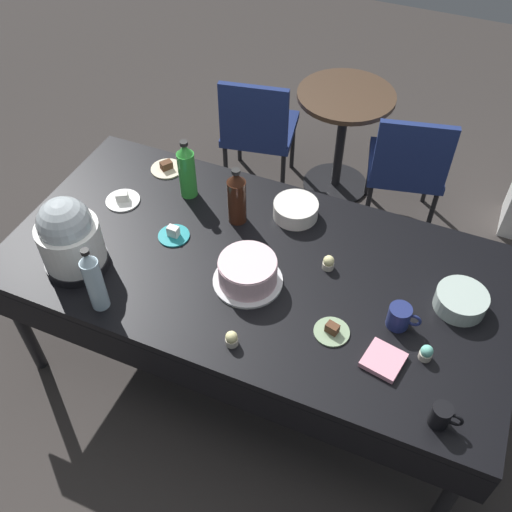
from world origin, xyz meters
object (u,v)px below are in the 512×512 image
(glass_salad_bowl, at_px, (461,301))
(maroon_chair_right, at_px, (408,164))
(dessert_plate_teal, at_px, (174,234))
(round_cafe_table, at_px, (343,125))
(coffee_mug_navy, at_px, (400,317))
(dessert_plate_white, at_px, (123,199))
(cupcake_cocoa, at_px, (426,353))
(maroon_chair_left, at_px, (258,127))
(soda_bottle_water, at_px, (94,281))
(cupcake_lemon, at_px, (232,339))
(ceramic_snack_bowl, at_px, (296,210))
(dessert_plate_cream, at_px, (167,168))
(soda_bottle_cola, at_px, (237,197))
(potluck_table, at_px, (256,273))
(cupcake_rose, at_px, (328,263))
(soda_bottle_lime_soda, at_px, (187,171))
(dessert_plate_sage, at_px, (332,331))
(slow_cooker, at_px, (69,237))
(coffee_mug_black, at_px, (441,416))
(frosted_layer_cake, at_px, (248,272))

(glass_salad_bowl, xyz_separation_m, maroon_chair_right, (-0.43, 1.18, -0.30))
(dessert_plate_teal, bearing_deg, round_cafe_table, 76.60)
(coffee_mug_navy, bearing_deg, dessert_plate_white, 171.86)
(cupcake_cocoa, relative_size, maroon_chair_left, 0.08)
(dessert_plate_white, bearing_deg, soda_bottle_water, -65.91)
(dessert_plate_teal, relative_size, round_cafe_table, 0.20)
(maroon_chair_left, distance_m, round_cafe_table, 0.53)
(cupcake_cocoa, bearing_deg, cupcake_lemon, -161.83)
(ceramic_snack_bowl, relative_size, dessert_plate_cream, 1.28)
(dessert_plate_teal, relative_size, soda_bottle_cola, 0.49)
(soda_bottle_water, height_order, soda_bottle_cola, soda_bottle_water)
(dessert_plate_white, relative_size, cupcake_lemon, 2.43)
(potluck_table, relative_size, cupcake_cocoa, 32.59)
(glass_salad_bowl, bearing_deg, soda_bottle_water, -157.31)
(cupcake_rose, height_order, soda_bottle_lime_soda, soda_bottle_lime_soda)
(cupcake_lemon, relative_size, coffee_mug_navy, 0.51)
(dessert_plate_sage, distance_m, cupcake_cocoa, 0.36)
(ceramic_snack_bowl, height_order, cupcake_lemon, ceramic_snack_bowl)
(slow_cooker, relative_size, glass_salad_bowl, 1.72)
(ceramic_snack_bowl, xyz_separation_m, soda_bottle_cola, (-0.24, -0.13, 0.10))
(dessert_plate_teal, height_order, round_cafe_table, dessert_plate_teal)
(dessert_plate_teal, height_order, soda_bottle_water, soda_bottle_water)
(dessert_plate_sage, relative_size, cupcake_cocoa, 2.10)
(dessert_plate_cream, distance_m, soda_bottle_lime_soda, 0.26)
(soda_bottle_water, xyz_separation_m, maroon_chair_right, (0.91, 1.74, -0.41))
(glass_salad_bowl, relative_size, dessert_plate_teal, 1.45)
(glass_salad_bowl, height_order, round_cafe_table, glass_salad_bowl)
(soda_bottle_water, relative_size, coffee_mug_navy, 2.43)
(soda_bottle_cola, xyz_separation_m, round_cafe_table, (0.14, 1.29, -0.39))
(coffee_mug_black, bearing_deg, dessert_plate_teal, 160.95)
(cupcake_cocoa, relative_size, coffee_mug_navy, 0.51)
(frosted_layer_cake, bearing_deg, slow_cooker, -164.35)
(maroon_chair_right, bearing_deg, slow_cooker, -125.16)
(dessert_plate_sage, xyz_separation_m, soda_bottle_lime_soda, (-0.89, 0.51, 0.13))
(maroon_chair_right, relative_size, round_cafe_table, 1.18)
(frosted_layer_cake, distance_m, coffee_mug_black, 0.92)
(cupcake_rose, height_order, soda_bottle_cola, soda_bottle_cola)
(slow_cooker, height_order, coffee_mug_navy, slow_cooker)
(soda_bottle_lime_soda, distance_m, coffee_mug_black, 1.54)
(slow_cooker, xyz_separation_m, soda_bottle_water, (0.21, -0.15, -0.02))
(cupcake_lemon, bearing_deg, potluck_table, 100.40)
(cupcake_cocoa, height_order, coffee_mug_navy, coffee_mug_navy)
(coffee_mug_navy, bearing_deg, ceramic_snack_bowl, 144.08)
(soda_bottle_water, bearing_deg, soda_bottle_lime_soda, 89.10)
(potluck_table, relative_size, frosted_layer_cake, 7.44)
(cupcake_lemon, distance_m, maroon_chair_right, 1.76)
(frosted_layer_cake, distance_m, round_cafe_table, 1.65)
(coffee_mug_navy, distance_m, round_cafe_table, 1.76)
(potluck_table, height_order, maroon_chair_left, maroon_chair_left)
(frosted_layer_cake, distance_m, cupcake_cocoa, 0.77)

